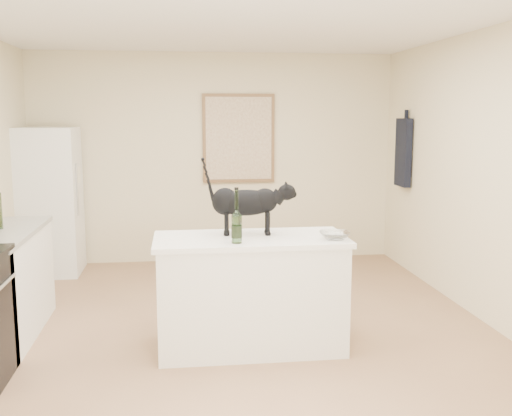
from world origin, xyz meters
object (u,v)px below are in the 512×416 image
object	(u,v)px
black_cat	(246,206)
fridge	(49,201)
wine_bottle	(237,219)
glass_bowl	(335,235)

from	to	relation	value
black_cat	fridge	bearing A→B (deg)	134.50
wine_bottle	glass_bowl	xyz separation A→B (m)	(0.76, 0.04, -0.15)
fridge	black_cat	xyz separation A→B (m)	(2.02, -2.44, 0.28)
fridge	black_cat	world-z (taller)	fridge
black_cat	wine_bottle	distance (m)	0.33
fridge	glass_bowl	world-z (taller)	fridge
wine_bottle	glass_bowl	size ratio (longest dim) A/B	1.56
black_cat	wine_bottle	size ratio (longest dim) A/B	1.78
wine_bottle	glass_bowl	distance (m)	0.77
wine_bottle	glass_bowl	bearing A→B (deg)	3.07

